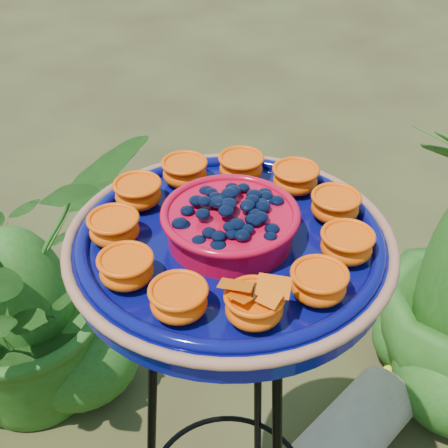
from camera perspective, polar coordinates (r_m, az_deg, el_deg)
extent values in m
torus|color=black|center=(0.97, 0.54, -3.92)|extent=(0.35, 0.35, 0.02)
cylinder|color=black|center=(1.40, 3.11, -14.78)|extent=(0.05, 0.09, 0.93)
cylinder|color=#070954|center=(0.95, 0.55, -2.36)|extent=(0.62, 0.62, 0.04)
torus|color=#9D6347|center=(0.94, 0.56, -1.45)|extent=(0.50, 0.50, 0.02)
torus|color=#070954|center=(0.93, 0.56, -1.24)|extent=(0.46, 0.46, 0.02)
cylinder|color=#B30622|center=(0.92, 0.57, -0.20)|extent=(0.24, 0.24, 0.05)
torus|color=#B30622|center=(0.91, 0.58, 0.98)|extent=(0.21, 0.21, 0.01)
ellipsoid|color=black|center=(0.90, 0.58, 1.31)|extent=(0.17, 0.17, 0.03)
ellipsoid|color=#EF4C02|center=(0.90, 11.12, -2.10)|extent=(0.07, 0.07, 0.04)
cylinder|color=#FF5505|center=(0.89, 11.26, -1.17)|extent=(0.07, 0.07, 0.01)
ellipsoid|color=#EF4C02|center=(0.98, 10.10, 1.41)|extent=(0.07, 0.07, 0.04)
cylinder|color=#FF5505|center=(0.97, 10.22, 2.31)|extent=(0.07, 0.07, 0.01)
ellipsoid|color=#EF4C02|center=(1.04, 6.52, 3.95)|extent=(0.07, 0.07, 0.04)
cylinder|color=#FF5505|center=(1.03, 6.59, 4.82)|extent=(0.07, 0.07, 0.01)
ellipsoid|color=#EF4C02|center=(1.06, 1.57, 5.06)|extent=(0.07, 0.07, 0.04)
cylinder|color=#FF5505|center=(1.05, 1.58, 5.92)|extent=(0.07, 0.07, 0.01)
ellipsoid|color=#EF4C02|center=(1.05, -3.61, 4.60)|extent=(0.07, 0.07, 0.04)
cylinder|color=#FF5505|center=(1.04, -3.65, 5.46)|extent=(0.07, 0.07, 0.01)
ellipsoid|color=#EF4C02|center=(1.00, -7.86, 2.60)|extent=(0.07, 0.07, 0.04)
cylinder|color=#FF5505|center=(0.99, -7.94, 3.49)|extent=(0.07, 0.07, 0.01)
ellipsoid|color=#EF4C02|center=(0.93, -9.99, -0.60)|extent=(0.07, 0.07, 0.04)
cylinder|color=#FF5505|center=(0.92, -10.11, 0.32)|extent=(0.07, 0.07, 0.01)
ellipsoid|color=#EF4C02|center=(0.86, -8.89, -4.30)|extent=(0.07, 0.07, 0.04)
cylinder|color=#FF5505|center=(0.85, -9.01, -3.34)|extent=(0.07, 0.07, 0.01)
ellipsoid|color=#EF4C02|center=(0.80, -4.15, -7.19)|extent=(0.07, 0.07, 0.04)
cylinder|color=#FF5505|center=(0.79, -4.21, -6.21)|extent=(0.07, 0.07, 0.01)
ellipsoid|color=#EF4C02|center=(0.80, 2.76, -7.75)|extent=(0.07, 0.07, 0.04)
cylinder|color=#FF5505|center=(0.78, 2.80, -6.78)|extent=(0.07, 0.07, 0.01)
ellipsoid|color=#EF4C02|center=(0.83, 8.62, -5.65)|extent=(0.07, 0.07, 0.04)
cylinder|color=#FF5505|center=(0.82, 8.74, -4.69)|extent=(0.07, 0.07, 0.01)
cylinder|color=black|center=(0.78, 2.82, -6.21)|extent=(0.01, 0.03, 0.00)
cube|color=orange|center=(0.77, 1.11, -5.59)|extent=(0.05, 0.04, 0.01)
cube|color=orange|center=(0.77, 4.57, -5.70)|extent=(0.05, 0.04, 0.01)
imported|color=#1F4D14|center=(1.83, -18.34, -5.11)|extent=(0.88, 0.93, 0.81)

